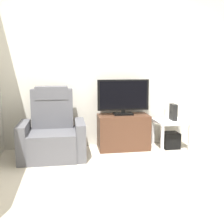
{
  "coord_description": "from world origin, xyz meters",
  "views": [
    {
      "loc": [
        -0.79,
        -3.56,
        1.41
      ],
      "look_at": [
        -0.11,
        0.5,
        0.7
      ],
      "focal_mm": 43.76,
      "sensor_mm": 36.0,
      "label": 1
    }
  ],
  "objects_px": {
    "side_table": "(171,125)",
    "book_upright": "(166,115)",
    "tv_stand": "(123,132)",
    "television": "(123,96)",
    "recliner_armchair": "(53,133)",
    "game_console": "(173,112)",
    "subwoofer_box": "(171,140)"
  },
  "relations": [
    {
      "from": "book_upright",
      "to": "tv_stand",
      "type": "bearing_deg",
      "value": 171.65
    },
    {
      "from": "subwoofer_box",
      "to": "game_console",
      "type": "distance_m",
      "value": 0.49
    },
    {
      "from": "television",
      "to": "subwoofer_box",
      "type": "xyz_separation_m",
      "value": [
        0.81,
        -0.1,
        -0.76
      ]
    },
    {
      "from": "tv_stand",
      "to": "television",
      "type": "height_order",
      "value": "television"
    },
    {
      "from": "tv_stand",
      "to": "subwoofer_box",
      "type": "xyz_separation_m",
      "value": [
        0.81,
        -0.08,
        -0.16
      ]
    },
    {
      "from": "recliner_armchair",
      "to": "subwoofer_box",
      "type": "height_order",
      "value": "recliner_armchair"
    },
    {
      "from": "recliner_armchair",
      "to": "television",
      "type": "bearing_deg",
      "value": 3.05
    },
    {
      "from": "book_upright",
      "to": "game_console",
      "type": "xyz_separation_m",
      "value": [
        0.14,
        0.03,
        0.03
      ]
    },
    {
      "from": "television",
      "to": "game_console",
      "type": "height_order",
      "value": "television"
    },
    {
      "from": "recliner_armchair",
      "to": "book_upright",
      "type": "distance_m",
      "value": 1.89
    },
    {
      "from": "subwoofer_box",
      "to": "book_upright",
      "type": "distance_m",
      "value": 0.46
    },
    {
      "from": "book_upright",
      "to": "game_console",
      "type": "height_order",
      "value": "game_console"
    },
    {
      "from": "side_table",
      "to": "tv_stand",
      "type": "bearing_deg",
      "value": 174.05
    },
    {
      "from": "tv_stand",
      "to": "book_upright",
      "type": "height_order",
      "value": "book_upright"
    },
    {
      "from": "tv_stand",
      "to": "book_upright",
      "type": "distance_m",
      "value": 0.78
    },
    {
      "from": "side_table",
      "to": "book_upright",
      "type": "xyz_separation_m",
      "value": [
        -0.1,
        -0.02,
        0.18
      ]
    },
    {
      "from": "subwoofer_box",
      "to": "game_console",
      "type": "bearing_deg",
      "value": 15.95
    },
    {
      "from": "recliner_armchair",
      "to": "subwoofer_box",
      "type": "distance_m",
      "value": 1.99
    },
    {
      "from": "television",
      "to": "side_table",
      "type": "height_order",
      "value": "television"
    },
    {
      "from": "television",
      "to": "book_upright",
      "type": "height_order",
      "value": "television"
    },
    {
      "from": "tv_stand",
      "to": "book_upright",
      "type": "relative_size",
      "value": 4.07
    },
    {
      "from": "television",
      "to": "side_table",
      "type": "xyz_separation_m",
      "value": [
        0.81,
        -0.1,
        -0.49
      ]
    },
    {
      "from": "side_table",
      "to": "game_console",
      "type": "relative_size",
      "value": 1.96
    },
    {
      "from": "side_table",
      "to": "game_console",
      "type": "distance_m",
      "value": 0.22
    },
    {
      "from": "tv_stand",
      "to": "game_console",
      "type": "height_order",
      "value": "game_console"
    },
    {
      "from": "tv_stand",
      "to": "subwoofer_box",
      "type": "bearing_deg",
      "value": -5.95
    },
    {
      "from": "tv_stand",
      "to": "game_console",
      "type": "relative_size",
      "value": 3.08
    },
    {
      "from": "recliner_armchair",
      "to": "side_table",
      "type": "height_order",
      "value": "recliner_armchair"
    },
    {
      "from": "television",
      "to": "book_upright",
      "type": "bearing_deg",
      "value": -9.81
    },
    {
      "from": "side_table",
      "to": "game_console",
      "type": "bearing_deg",
      "value": 15.95
    },
    {
      "from": "television",
      "to": "subwoofer_box",
      "type": "height_order",
      "value": "television"
    },
    {
      "from": "tv_stand",
      "to": "book_upright",
      "type": "bearing_deg",
      "value": -8.35
    }
  ]
}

